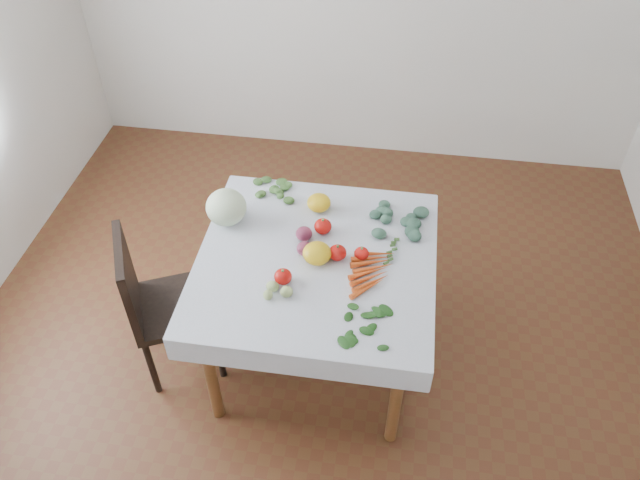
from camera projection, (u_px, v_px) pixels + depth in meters
The scene contains 18 objects.
ground at pixel (317, 354), 3.47m from camera, with size 4.00×4.00×0.00m, color #55331A.
table at pixel (316, 274), 3.02m from camera, with size 1.00×1.00×0.75m.
tablecloth at pixel (316, 259), 2.95m from camera, with size 1.12×1.12×0.01m, color white.
chair at pixel (155, 299), 3.09m from camera, with size 0.53×0.53×0.89m.
cabbage at pixel (226, 207), 3.08m from camera, with size 0.20×0.20×0.18m, color beige.
tomato_a at pixel (338, 253), 2.92m from camera, with size 0.08×0.08×0.07m, color red.
tomato_b at pixel (323, 226), 3.06m from camera, with size 0.09×0.09×0.08m, color red.
tomato_c at pixel (283, 277), 2.82m from camera, with size 0.08×0.08×0.07m, color red.
tomato_d at pixel (362, 253), 2.93m from camera, with size 0.07×0.07×0.06m, color red.
heirloom_back at pixel (319, 203), 3.18m from camera, with size 0.12×0.12×0.09m, color yellow.
heirloom_front at pixel (317, 253), 2.91m from camera, with size 0.14×0.14×0.10m, color yellow.
onion_a at pixel (304, 234), 3.02m from camera, with size 0.08×0.08×0.07m, color #541831.
onion_b at pixel (305, 249), 2.95m from camera, with size 0.08×0.08×0.07m, color #541831.
tomatillo_cluster at pixel (274, 294), 2.76m from camera, with size 0.09×0.10×0.04m.
carrot_bunch at pixel (370, 270), 2.87m from camera, with size 0.20×0.33×0.03m.
kale_bunch at pixel (394, 221), 3.11m from camera, with size 0.31×0.26×0.04m.
basil_bunch at pixel (368, 326), 2.65m from camera, with size 0.27×0.19×0.01m.
dill_bunch at pixel (273, 191), 3.30m from camera, with size 0.20×0.19×0.02m.
Camera 1 is at (0.33, -2.04, 2.86)m, focal length 35.00 mm.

